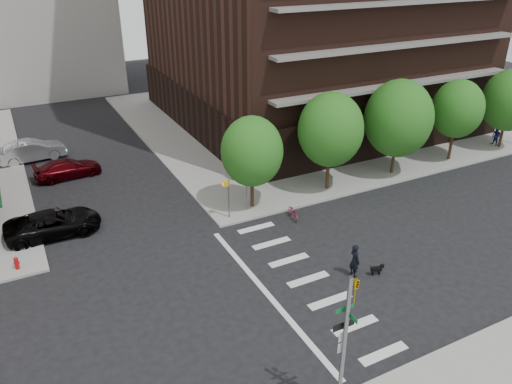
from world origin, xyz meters
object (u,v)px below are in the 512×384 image
Objects in this scene: parked_car_maroon at (68,169)px; parked_car_silver at (32,150)px; fire_hydrant at (16,263)px; scooter at (293,212)px; parked_car_black at (53,224)px; dog_walker at (355,260)px; pedestrian_far at (496,136)px; traffic_signal at (343,357)px.

parked_car_maroon is 5.21m from parked_car_silver.
fire_hydrant is 0.14× the size of parked_car_silver.
fire_hydrant is 0.15× the size of parked_car_maroon.
parked_car_black is at bearing 170.90° from scooter.
parked_car_silver reaches higher than parked_car_maroon.
dog_walker is (13.54, -11.68, 0.18)m from parked_car_black.
parked_car_black reaches higher than parked_car_maroon.
parked_car_maroon is at bearing -162.00° from parked_car_silver.
scooter is 0.98× the size of pedestrian_far.
fire_hydrant is 12.31m from parked_car_maroon.
pedestrian_far reaches higher than scooter.
parked_car_silver is (-2.06, 4.78, 0.15)m from parked_car_maroon.
parked_car_maroon is (2.08, 8.40, -0.06)m from parked_car_black.
traffic_signal reaches higher than parked_car_maroon.
traffic_signal is at bearing -171.59° from parked_car_silver.
pedestrian_far reaches higher than parked_car_black.
scooter is (11.86, -13.23, -0.29)m from parked_car_maroon.
parked_car_black is (2.30, 3.10, 0.22)m from fire_hydrant.
parked_car_silver is 2.74× the size of dog_walker.
parked_car_black is 2.91× the size of dog_walker.
scooter is at bearing -143.16° from parked_car_maroon.
pedestrian_far is at bearing -92.59° from parked_car_black.
scooter is at bearing -83.30° from pedestrian_far.
dog_walker is (-0.40, -6.85, 0.53)m from scooter.
parked_car_black is 1.06× the size of parked_car_silver.
pedestrian_far is (22.21, 2.88, 0.54)m from scooter.
dog_walker is 24.61m from pedestrian_far.
parked_car_silver is (2.32, 16.28, 0.30)m from fire_hydrant.
dog_walker is at bearing -156.78° from parked_car_silver.
parked_car_black is at bearing 112.80° from traffic_signal.
parked_car_black is at bearing 53.40° from fire_hydrant.
parked_car_maroon reaches higher than fire_hydrant.
parked_car_maroon is 17.77m from scooter.
parked_car_silver is 3.29× the size of scooter.
traffic_signal is 1.09× the size of parked_car_black.
pedestrian_far is at bearing 17.38° from scooter.
parked_car_silver is (0.02, 13.19, 0.09)m from parked_car_black.
parked_car_black is at bearing 52.31° from dog_walker.
scooter is 6.89m from dog_walker.
traffic_signal is at bearing -104.60° from scooter.
dog_walker is (11.46, -20.08, 0.25)m from parked_car_maroon.
parked_car_silver is at bearing -113.41° from pedestrian_far.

